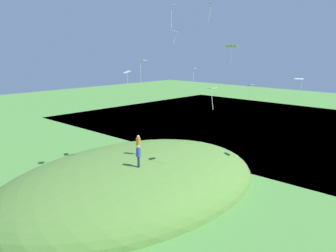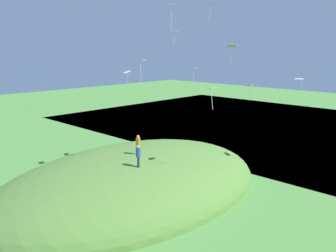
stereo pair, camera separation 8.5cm
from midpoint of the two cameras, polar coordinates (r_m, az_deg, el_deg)
ground_plane at (r=39.54m, az=4.57°, el=-6.77°), size 160.00×160.00×0.00m
lake_water at (r=61.78m, az=20.49°, el=-0.77°), size 47.70×80.00×0.40m
grass_hill at (r=34.20m, az=-5.45°, el=-9.87°), size 28.38×18.20×7.39m
person_near_shore at (r=31.72m, az=-4.65°, el=-2.57°), size 0.50×0.50×1.73m
person_with_child at (r=29.12m, az=-4.63°, el=-4.28°), size 0.49×0.49×1.82m
kite_0 at (r=42.15m, az=12.79°, el=6.11°), size 0.89×0.62×1.83m
kite_2 at (r=32.34m, az=1.03°, el=14.67°), size 1.35×1.33×1.23m
kite_3 at (r=35.86m, az=6.76°, el=18.38°), size 0.89×0.87×1.75m
kite_4 at (r=40.80m, az=-6.39°, el=8.37°), size 1.02×1.20×1.61m
kite_5 at (r=36.04m, az=0.87°, el=18.09°), size 0.75×0.78×2.13m
kite_7 at (r=35.68m, az=19.99°, el=6.92°), size 1.19×0.96×1.23m
kite_8 at (r=28.60m, az=7.03°, el=5.58°), size 0.71×0.58×1.69m
kite_10 at (r=38.59m, az=10.06°, el=12.23°), size 1.12×1.38×2.00m
kite_11 at (r=30.94m, az=-4.12°, el=9.99°), size 0.57×0.75×1.87m
kite_12 at (r=40.34m, az=3.85°, el=8.83°), size 1.33×1.17×2.02m
mooring_post at (r=40.29m, az=8.88°, el=-5.77°), size 0.14×0.14×1.00m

